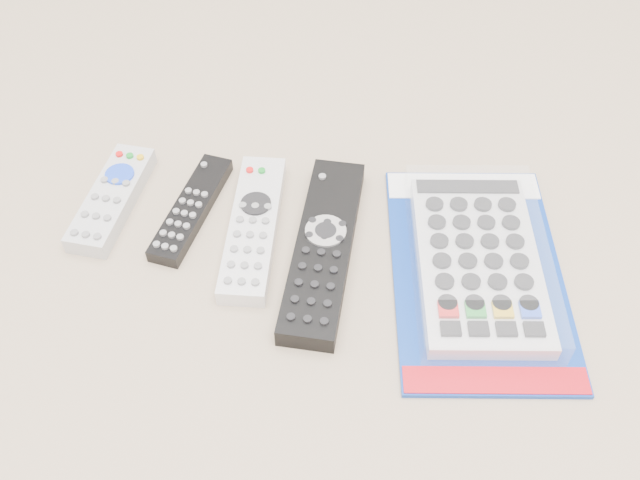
# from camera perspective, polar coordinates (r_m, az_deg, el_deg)

# --- Properties ---
(remote_small_grey) EXTENTS (0.06, 0.17, 0.03)m
(remote_small_grey) POSITION_cam_1_polar(r_m,az_deg,el_deg) (0.89, -16.32, 3.22)
(remote_small_grey) COLOR #ADADAF
(remote_small_grey) RESTS_ON ground
(remote_slim_black) EXTENTS (0.07, 0.17, 0.02)m
(remote_slim_black) POSITION_cam_1_polar(r_m,az_deg,el_deg) (0.86, -10.27, 2.48)
(remote_slim_black) COLOR black
(remote_slim_black) RESTS_ON ground
(remote_silver_dvd) EXTENTS (0.06, 0.21, 0.02)m
(remote_silver_dvd) POSITION_cam_1_polar(r_m,az_deg,el_deg) (0.82, -5.36, 1.05)
(remote_silver_dvd) COLOR silver
(remote_silver_dvd) RESTS_ON ground
(remote_large_black) EXTENTS (0.07, 0.26, 0.03)m
(remote_large_black) POSITION_cam_1_polar(r_m,az_deg,el_deg) (0.80, 0.29, -0.64)
(remote_large_black) COLOR black
(remote_large_black) RESTS_ON ground
(jumbo_remote_packaged) EXTENTS (0.22, 0.33, 0.04)m
(jumbo_remote_packaged) POSITION_cam_1_polar(r_m,az_deg,el_deg) (0.80, 12.56, -1.59)
(jumbo_remote_packaged) COLOR navy
(jumbo_remote_packaged) RESTS_ON ground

